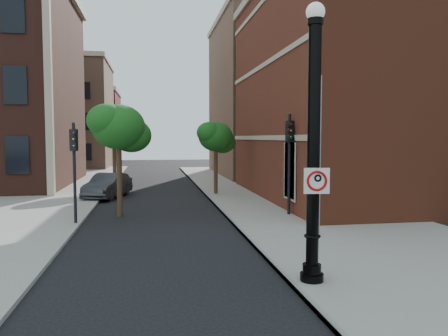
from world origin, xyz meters
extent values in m
plane|color=black|center=(0.00, 0.00, 0.00)|extent=(120.00, 120.00, 0.00)
cube|color=gray|center=(6.00, 10.00, 0.06)|extent=(8.00, 60.00, 0.12)
cube|color=gray|center=(-9.00, 18.00, 0.06)|extent=(10.00, 50.00, 0.12)
cube|color=gray|center=(2.05, 10.00, 0.07)|extent=(0.10, 60.00, 0.14)
cube|color=brown|center=(16.00, 14.00, 6.00)|extent=(22.00, 16.00, 12.00)
cube|color=black|center=(4.96, 9.00, 2.00)|extent=(0.08, 1.40, 2.40)
cube|color=#B3A68B|center=(4.97, 14.00, 3.50)|extent=(0.06, 16.00, 0.25)
cube|color=#B3A68B|center=(4.97, 14.00, 7.50)|extent=(0.06, 16.00, 0.25)
cube|color=#B3A68B|center=(4.97, 14.00, 11.00)|extent=(0.06, 16.00, 0.25)
cube|color=#B3A68B|center=(-7.00, 17.00, 7.00)|extent=(0.40, 0.40, 14.00)
cube|color=#996D53|center=(-12.00, 44.00, 6.00)|extent=(12.00, 12.00, 12.00)
cube|color=maroon|center=(-12.00, 58.00, 5.00)|extent=(12.00, 12.00, 10.00)
cube|color=#996D53|center=(16.00, 30.00, 7.00)|extent=(22.00, 14.00, 14.00)
cylinder|color=black|center=(2.53, -0.11, 0.15)|extent=(0.56, 0.56, 0.30)
cylinder|color=black|center=(2.53, -0.11, 0.40)|extent=(0.44, 0.44, 0.25)
cylinder|color=black|center=(2.53, -0.11, 3.18)|extent=(0.30, 0.30, 5.77)
torus|color=black|center=(2.53, -0.11, 1.19)|extent=(0.40, 0.40, 0.06)
cylinder|color=black|center=(2.53, -0.11, 6.14)|extent=(0.36, 0.36, 0.15)
sphere|color=silver|center=(2.53, -0.11, 6.36)|extent=(0.44, 0.44, 0.44)
cube|color=white|center=(2.55, -0.28, 2.52)|extent=(0.60, 0.10, 0.60)
cube|color=black|center=(2.55, -0.28, 2.79)|extent=(0.59, 0.08, 0.05)
cube|color=black|center=(2.55, -0.28, 2.24)|extent=(0.59, 0.08, 0.05)
cube|color=black|center=(2.28, -0.24, 2.52)|extent=(0.05, 0.01, 0.60)
cube|color=black|center=(2.83, -0.32, 2.52)|extent=(0.05, 0.01, 0.60)
torus|color=#B30907|center=(2.55, -0.28, 2.52)|extent=(0.48, 0.12, 0.48)
cube|color=#B30907|center=(2.55, -0.28, 2.52)|extent=(0.34, 0.05, 0.34)
cube|color=black|center=(2.50, -0.27, 2.52)|extent=(0.06, 0.01, 0.28)
torus|color=black|center=(2.58, -0.28, 2.58)|extent=(0.19, 0.08, 0.19)
cylinder|color=black|center=(2.55, -0.28, 2.79)|extent=(0.03, 0.02, 0.03)
imported|color=#2E2E33|center=(-3.71, 16.30, 0.71)|extent=(2.68, 4.58, 1.43)
cylinder|color=black|center=(-4.19, 8.15, 2.05)|extent=(0.12, 0.12, 4.09)
cube|color=black|center=(-4.19, 8.15, 3.41)|extent=(0.31, 0.30, 0.85)
sphere|color=#E50505|center=(-4.16, 8.02, 3.71)|extent=(0.15, 0.15, 0.15)
sphere|color=#FF8C00|center=(-4.16, 8.02, 3.45)|extent=(0.15, 0.15, 0.15)
sphere|color=#00E519|center=(-4.16, 8.02, 3.20)|extent=(0.15, 0.15, 0.15)
cylinder|color=black|center=(4.80, 8.65, 2.27)|extent=(0.13, 0.13, 4.53)
cube|color=black|center=(4.80, 8.65, 3.78)|extent=(0.34, 0.32, 0.94)
sphere|color=#E50505|center=(4.77, 8.51, 4.11)|extent=(0.17, 0.17, 0.17)
sphere|color=#FF8C00|center=(4.77, 8.51, 3.82)|extent=(0.17, 0.17, 0.17)
sphere|color=#00E519|center=(4.77, 8.51, 3.54)|extent=(0.17, 0.17, 0.17)
cylinder|color=#999999|center=(4.52, 4.51, 2.81)|extent=(0.11, 0.11, 5.62)
cylinder|color=#341F15|center=(-2.59, 9.98, 1.86)|extent=(0.24, 0.24, 3.71)
ellipsoid|color=#144B14|center=(-2.59, 9.98, 3.98)|extent=(2.33, 2.33, 1.98)
ellipsoid|color=#144B14|center=(-2.06, 10.40, 3.61)|extent=(1.80, 1.80, 1.53)
ellipsoid|color=#144B14|center=(-3.07, 9.66, 4.24)|extent=(1.70, 1.70, 1.44)
cylinder|color=#341F15|center=(-3.65, 20.42, 1.78)|extent=(0.24, 0.24, 3.56)
ellipsoid|color=#144B14|center=(-3.65, 20.42, 3.81)|extent=(2.24, 2.24, 1.90)
ellipsoid|color=#144B14|center=(-3.14, 20.83, 3.46)|extent=(1.73, 1.73, 1.47)
ellipsoid|color=#144B14|center=(-4.11, 20.12, 4.07)|extent=(1.63, 1.63, 1.38)
cylinder|color=#341F15|center=(2.67, 16.37, 1.66)|extent=(0.24, 0.24, 3.33)
ellipsoid|color=#144B14|center=(2.67, 16.37, 3.57)|extent=(2.09, 2.09, 1.78)
ellipsoid|color=#144B14|center=(3.15, 16.75, 3.23)|extent=(1.62, 1.62, 1.37)
ellipsoid|color=#144B14|center=(2.24, 16.09, 3.80)|extent=(1.52, 1.52, 1.29)
camera|label=1|loc=(-1.19, -9.76, 3.51)|focal=35.00mm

